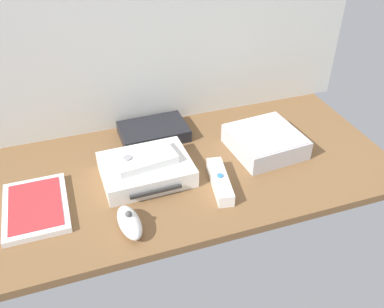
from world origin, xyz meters
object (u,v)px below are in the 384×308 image
(remote_nunchuk, at_px, (129,222))
(network_router, at_px, (154,132))
(game_console, at_px, (147,170))
(mini_computer, at_px, (265,141))
(remote_wand, at_px, (220,181))
(remote_classic_pad, at_px, (144,158))
(game_case, at_px, (36,207))

(remote_nunchuk, bearing_deg, network_router, 61.29)
(game_console, height_order, remote_nunchuk, remote_nunchuk)
(mini_computer, xyz_separation_m, network_router, (-0.26, 0.15, -0.01))
(remote_wand, xyz_separation_m, remote_classic_pad, (-0.16, 0.10, 0.04))
(game_case, xyz_separation_m, remote_nunchuk, (0.18, -0.12, 0.01))
(game_case, height_order, network_router, network_router)
(game_case, bearing_deg, mini_computer, 4.18)
(game_console, height_order, remote_wand, game_console)
(remote_wand, bearing_deg, remote_nunchuk, -153.53)
(remote_nunchuk, distance_m, remote_classic_pad, 0.18)
(game_console, height_order, remote_classic_pad, remote_classic_pad)
(game_console, bearing_deg, network_router, 68.91)
(game_console, distance_m, mini_computer, 0.32)
(network_router, relative_size, remote_nunchuk, 1.75)
(mini_computer, relative_size, network_router, 1.01)
(remote_wand, bearing_deg, game_case, -178.08)
(game_console, distance_m, network_router, 0.18)
(remote_classic_pad, bearing_deg, game_console, -82.11)
(remote_nunchuk, relative_size, remote_classic_pad, 0.68)
(remote_nunchuk, bearing_deg, game_console, 58.31)
(remote_wand, relative_size, remote_classic_pad, 0.99)
(network_router, bearing_deg, remote_nunchuk, -113.96)
(remote_wand, distance_m, remote_nunchuk, 0.24)
(network_router, height_order, remote_nunchuk, remote_nunchuk)
(mini_computer, relative_size, remote_classic_pad, 1.20)
(game_console, relative_size, game_case, 1.12)
(game_console, distance_m, remote_nunchuk, 0.17)
(mini_computer, distance_m, game_case, 0.58)
(remote_classic_pad, bearing_deg, network_router, 61.16)
(game_case, bearing_deg, network_router, 31.64)
(game_case, xyz_separation_m, remote_classic_pad, (0.25, 0.04, 0.05))
(game_case, bearing_deg, remote_wand, -8.00)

